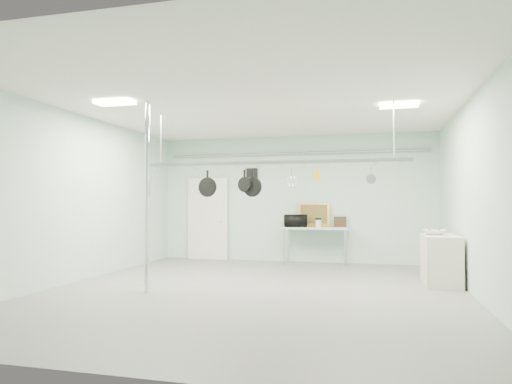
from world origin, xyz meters
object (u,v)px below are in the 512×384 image
(microwave, at_px, (295,221))
(skillet_left, at_px, (207,184))
(side_cabinet, at_px, (441,260))
(skillet_right, at_px, (252,183))
(chrome_pole, at_px, (147,196))
(coffee_canister, at_px, (318,223))
(skillet_mid, at_px, (244,180))
(pot_rack, at_px, (270,161))
(fruit_bowl, at_px, (434,232))
(prep_table, at_px, (315,230))

(microwave, xyz_separation_m, skillet_left, (-1.08, -3.26, 0.79))
(side_cabinet, relative_size, skillet_right, 2.45)
(chrome_pole, relative_size, coffee_canister, 17.96)
(skillet_left, xyz_separation_m, skillet_mid, (0.70, 0.00, 0.05))
(pot_rack, relative_size, coffee_canister, 26.94)
(pot_rack, distance_m, skillet_mid, 0.57)
(coffee_canister, xyz_separation_m, skillet_right, (-0.80, -3.25, 0.85))
(fruit_bowl, bearing_deg, side_cabinet, -11.00)
(skillet_right, bearing_deg, microwave, 95.26)
(skillet_mid, bearing_deg, chrome_pole, -131.60)
(microwave, height_order, coffee_canister, microwave)
(prep_table, relative_size, pot_rack, 0.33)
(skillet_mid, height_order, skillet_right, same)
(prep_table, xyz_separation_m, skillet_mid, (-0.87, -3.30, 1.06))
(side_cabinet, bearing_deg, fruit_bowl, 169.00)
(prep_table, height_order, pot_rack, pot_rack)
(side_cabinet, bearing_deg, prep_table, 139.21)
(fruit_bowl, bearing_deg, skillet_mid, -161.36)
(prep_table, height_order, microwave, microwave)
(chrome_pole, bearing_deg, microwave, 66.43)
(pot_rack, relative_size, microwave, 8.87)
(coffee_canister, xyz_separation_m, skillet_mid, (-0.94, -3.25, 0.90))
(fruit_bowl, relative_size, skillet_left, 0.82)
(prep_table, distance_m, skillet_left, 3.79)
(side_cabinet, xyz_separation_m, microwave, (-3.03, 2.16, 0.60))
(prep_table, relative_size, skillet_mid, 4.15)
(pot_rack, bearing_deg, skillet_right, 180.00)
(coffee_canister, bearing_deg, skillet_mid, -106.16)
(side_cabinet, distance_m, pot_rack, 3.62)
(chrome_pole, height_order, skillet_left, chrome_pole)
(skillet_right, bearing_deg, fruit_bowl, 28.81)
(chrome_pole, relative_size, prep_table, 2.00)
(coffee_canister, height_order, skillet_right, skillet_right)
(side_cabinet, height_order, coffee_canister, coffee_canister)
(pot_rack, distance_m, microwave, 3.47)
(chrome_pole, xyz_separation_m, coffee_canister, (2.38, 4.15, -0.61))
(pot_rack, distance_m, coffee_canister, 3.51)
(chrome_pole, bearing_deg, skillet_right, 29.64)
(side_cabinet, height_order, skillet_left, skillet_left)
(microwave, distance_m, coffee_canister, 0.57)
(chrome_pole, height_order, skillet_mid, chrome_pole)
(chrome_pole, xyz_separation_m, microwave, (1.82, 4.16, -0.55))
(chrome_pole, relative_size, fruit_bowl, 7.99)
(pot_rack, xyz_separation_m, skillet_right, (-0.32, 0.00, -0.39))
(microwave, height_order, fruit_bowl, microwave)
(chrome_pole, height_order, prep_table, chrome_pole)
(side_cabinet, relative_size, skillet_mid, 3.11)
(prep_table, bearing_deg, pot_rack, -96.91)
(chrome_pole, distance_m, pot_rack, 2.19)
(pot_rack, height_order, skillet_right, pot_rack)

